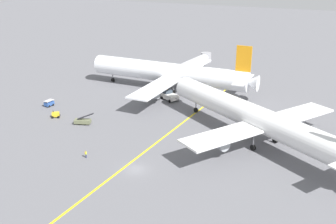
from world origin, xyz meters
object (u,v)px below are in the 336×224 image
Objects in this scene: gse_baggage_cart_trailing at (49,103)px; ground_crew_marshaller_foreground at (86,154)px; airliner_at_gate_left at (169,73)px; gse_belt_loader_portside at (83,121)px; pushback_tug at (169,96)px; gse_gpu_cart_small at (56,115)px; airliner_being_pushed at (256,118)px; jet_bridge at (197,61)px.

gse_baggage_cart_trailing is 35.15m from ground_crew_marshaller_foreground.
ground_crew_marshaller_foreground is (4.68, -49.01, -4.71)m from airliner_at_gate_left.
airliner_at_gate_left is 11.16× the size of gse_belt_loader_portside.
pushback_tug reaches higher than gse_gpu_cart_small.
ground_crew_marshaller_foreground is at bearing -36.44° from gse_baggage_cart_trailing.
gse_belt_loader_portside is (16.57, -6.52, -0.04)m from gse_baggage_cart_trailing.
airliner_at_gate_left is 42.66m from airliner_being_pushed.
pushback_tug is 1.63× the size of gse_belt_loader_portside.
gse_baggage_cart_trailing is at bearing 158.53° from gse_belt_loader_portside.
jet_bridge is (-4.49, 72.14, 3.29)m from ground_crew_marshaller_foreground.
pushback_tug is at bearing 66.39° from gse_belt_loader_portside.
airliner_being_pushed reaches higher than gse_baggage_cart_trailing.
gse_belt_loader_portside is 1.92× the size of gse_gpu_cart_small.
gse_gpu_cart_small is at bearing -38.48° from gse_baggage_cart_trailing.
gse_belt_loader_portside reaches higher than ground_crew_marshaller_foreground.
airliner_being_pushed is at bearing 38.25° from ground_crew_marshaller_foreground.
pushback_tug is (-29.42, 17.47, -4.38)m from airliner_being_pushed.
gse_gpu_cart_small is 59.55m from jet_bridge.
gse_belt_loader_portside is at bearing -3.85° from gse_gpu_cart_small.
jet_bridge is at bearing 74.02° from gse_gpu_cart_small.
airliner_being_pushed is 50.81m from gse_gpu_cart_small.
gse_belt_loader_portside is at bearing -97.13° from jet_bridge.
pushback_tug is at bearing 51.09° from gse_gpu_cart_small.
gse_baggage_cart_trailing is 0.56× the size of gse_belt_loader_portside.
airliner_being_pushed is at bearing -30.70° from pushback_tug.
ground_crew_marshaller_foreground is at bearing -35.68° from gse_gpu_cart_small.
gse_gpu_cart_small is at bearing -115.43° from airliner_at_gate_left.
gse_baggage_cart_trailing is at bearing 141.52° from gse_gpu_cart_small.
airliner_being_pushed reaches higher than gse_belt_loader_portside.
ground_crew_marshaller_foreground is at bearing -141.75° from airliner_being_pushed.
airliner_at_gate_left is at bearing 64.57° from gse_gpu_cart_small.
gse_belt_loader_portside is at bearing -168.14° from airliner_being_pushed.
airliner_at_gate_left is at bearing 50.01° from gse_baggage_cart_trailing.
airliner_being_pushed reaches higher than airliner_at_gate_left.
gse_belt_loader_portside is (-7.03, -34.64, -4.73)m from airliner_at_gate_left.
jet_bridge is at bearing 93.56° from ground_crew_marshaller_foreground.
gse_belt_loader_portside reaches higher than gse_baggage_cart_trailing.
airliner_at_gate_left reaches higher than gse_belt_loader_portside.
pushback_tug is 32.13m from jet_bridge.
gse_gpu_cart_small is (-49.95, -7.95, -4.86)m from airliner_being_pushed.
gse_baggage_cart_trailing is at bearing -177.95° from airliner_being_pushed.
airliner_at_gate_left is at bearing 142.33° from airliner_being_pushed.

